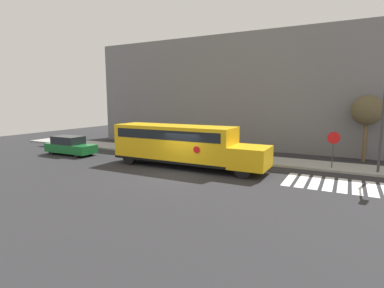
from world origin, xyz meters
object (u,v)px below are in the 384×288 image
at_px(school_bus, 181,143).
at_px(parked_car, 70,146).
at_px(tree_near_sidewalk, 367,111).
at_px(stop_sign, 333,144).

relative_size(school_bus, parked_car, 2.41).
bearing_deg(tree_near_sidewalk, school_bus, -145.20).
distance_m(school_bus, stop_sign, 10.17).
bearing_deg(parked_car, tree_near_sidewalk, 20.46).
bearing_deg(stop_sign, school_bus, -158.32).
height_order(parked_car, stop_sign, stop_sign).
distance_m(school_bus, parked_car, 10.80).
height_order(school_bus, parked_car, school_bus).
height_order(school_bus, stop_sign, school_bus).
xyz_separation_m(school_bus, tree_near_sidewalk, (11.43, 7.94, 2.19)).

